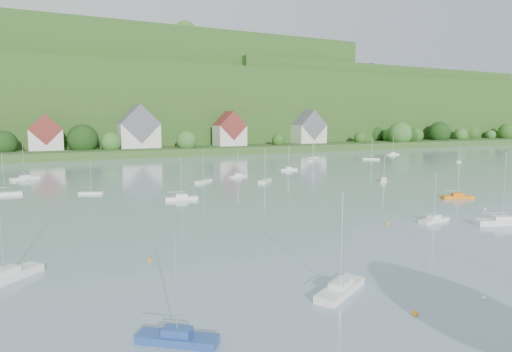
# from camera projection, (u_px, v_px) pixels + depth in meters

# --- Properties ---
(far_shore_strip) EXTENTS (600.00, 60.00, 3.00)m
(far_shore_strip) POSITION_uv_depth(u_px,v_px,m) (122.00, 150.00, 191.89)
(far_shore_strip) COLOR #2A4E1D
(far_shore_strip) RESTS_ON ground
(forested_ridge) EXTENTS (620.00, 181.22, 69.89)m
(forested_ridge) POSITION_uv_depth(u_px,v_px,m) (101.00, 105.00, 250.49)
(forested_ridge) COLOR #1F4115
(forested_ridge) RESTS_ON ground
(village_building_1) EXTENTS (12.00, 9.36, 14.00)m
(village_building_1) POSITION_uv_depth(u_px,v_px,m) (46.00, 135.00, 168.11)
(village_building_1) COLOR beige
(village_building_1) RESTS_ON far_shore_strip
(village_building_2) EXTENTS (16.00, 11.44, 18.00)m
(village_building_2) POSITION_uv_depth(u_px,v_px,m) (139.00, 130.00, 182.27)
(village_building_2) COLOR beige
(village_building_2) RESTS_ON far_shore_strip
(village_building_3) EXTENTS (13.00, 10.40, 15.50)m
(village_building_3) POSITION_uv_depth(u_px,v_px,m) (229.00, 131.00, 198.03)
(village_building_3) COLOR beige
(village_building_3) RESTS_ON far_shore_strip
(village_building_4) EXTENTS (15.00, 10.40, 16.50)m
(village_building_4) POSITION_uv_depth(u_px,v_px,m) (309.00, 130.00, 221.18)
(village_building_4) COLOR beige
(village_building_4) RESTS_ON far_shore_strip
(near_sailboat_0) EXTENTS (6.40, 4.63, 8.55)m
(near_sailboat_0) POSITION_uv_depth(u_px,v_px,m) (340.00, 288.00, 36.48)
(near_sailboat_0) COLOR white
(near_sailboat_0) RESTS_ON ground
(near_sailboat_1) EXTENTS (5.17, 4.42, 7.22)m
(near_sailboat_1) POSITION_uv_depth(u_px,v_px,m) (177.00, 337.00, 28.35)
(near_sailboat_1) COLOR navy
(near_sailboat_1) RESTS_ON ground
(near_sailboat_3) EXTENTS (5.43, 2.22, 7.12)m
(near_sailboat_3) POSITION_uv_depth(u_px,v_px,m) (434.00, 219.00, 62.10)
(near_sailboat_3) COLOR white
(near_sailboat_3) RESTS_ON ground
(near_sailboat_4) EXTENTS (7.65, 4.68, 10.01)m
(near_sailboat_4) POSITION_uv_depth(u_px,v_px,m) (502.00, 221.00, 60.69)
(near_sailboat_4) COLOR white
(near_sailboat_4) RESTS_ON ground
(near_sailboat_5) EXTENTS (5.92, 3.64, 7.74)m
(near_sailboat_5) POSITION_uv_depth(u_px,v_px,m) (457.00, 196.00, 80.80)
(near_sailboat_5) COLOR orange
(near_sailboat_5) RESTS_ON ground
(near_sailboat_6) EXTENTS (6.45, 6.10, 9.38)m
(near_sailboat_6) POSITION_uv_depth(u_px,v_px,m) (4.00, 276.00, 39.24)
(near_sailboat_6) COLOR white
(near_sailboat_6) RESTS_ON ground
(mooring_buoy_0) EXTENTS (0.47, 0.47, 0.47)m
(mooring_buoy_0) POSITION_uv_depth(u_px,v_px,m) (415.00, 315.00, 32.43)
(mooring_buoy_0) COLOR orange
(mooring_buoy_0) RESTS_ON ground
(mooring_buoy_1) EXTENTS (0.41, 0.41, 0.41)m
(mooring_buoy_1) POSITION_uv_depth(u_px,v_px,m) (484.00, 300.00, 35.29)
(mooring_buoy_1) COLOR white
(mooring_buoy_1) RESTS_ON ground
(mooring_buoy_2) EXTENTS (0.43, 0.43, 0.43)m
(mooring_buoy_2) POSITION_uv_depth(u_px,v_px,m) (388.00, 225.00, 60.60)
(mooring_buoy_2) COLOR orange
(mooring_buoy_2) RESTS_ON ground
(mooring_buoy_3) EXTENTS (0.39, 0.39, 0.39)m
(mooring_buoy_3) POSITION_uv_depth(u_px,v_px,m) (150.00, 261.00, 44.84)
(mooring_buoy_3) COLOR orange
(mooring_buoy_3) RESTS_ON ground
(mooring_buoy_4) EXTENTS (0.40, 0.40, 0.40)m
(mooring_buoy_4) POSITION_uv_depth(u_px,v_px,m) (485.00, 210.00, 70.87)
(mooring_buoy_4) COLOR white
(mooring_buoy_4) RESTS_ON ground
(far_sailboat_cluster) EXTENTS (191.70, 68.60, 8.71)m
(far_sailboat_cluster) POSITION_uv_depth(u_px,v_px,m) (220.00, 172.00, 120.04)
(far_sailboat_cluster) COLOR white
(far_sailboat_cluster) RESTS_ON ground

